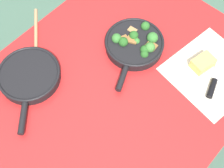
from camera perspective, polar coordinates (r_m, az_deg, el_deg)
ground_plane at (r=1.94m, az=-0.00°, el=-10.65°), size 14.00×14.00×0.00m
dining_table_red at (r=1.32m, az=-0.00°, el=-2.02°), size 1.24×0.93×0.75m
skillet_broccoli at (r=1.33m, az=4.24°, el=7.38°), size 0.34×0.25×0.08m
skillet_eggs at (r=1.29m, az=-14.90°, el=1.46°), size 0.32×0.30×0.04m
wooden_spoon at (r=1.37m, az=-13.75°, el=6.05°), size 0.26×0.29×0.02m
parchment_sheet at (r=1.34m, az=17.76°, el=2.12°), size 0.37×0.36×0.00m
grater_knife at (r=1.31m, az=18.15°, el=0.45°), size 0.22×0.10×0.02m
cheese_block at (r=1.33m, az=16.26°, el=3.69°), size 0.10×0.08×0.04m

